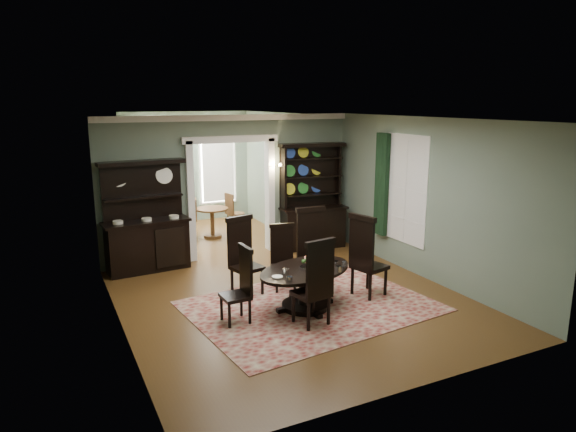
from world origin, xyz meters
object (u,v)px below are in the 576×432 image
(welsh_dresser, at_px, (312,210))
(parlor_table, at_px, (212,218))
(sideboard, at_px, (147,233))
(dining_table, at_px, (305,281))

(welsh_dresser, relative_size, parlor_table, 3.00)
(sideboard, relative_size, parlor_table, 2.75)
(sideboard, relative_size, welsh_dresser, 0.92)
(dining_table, height_order, welsh_dresser, welsh_dresser)
(sideboard, bearing_deg, dining_table, -63.04)
(sideboard, height_order, welsh_dresser, welsh_dresser)
(sideboard, xyz_separation_m, parlor_table, (1.91, 1.81, -0.28))
(dining_table, bearing_deg, sideboard, 101.36)
(welsh_dresser, xyz_separation_m, parlor_table, (-1.79, 1.81, -0.38))
(welsh_dresser, bearing_deg, sideboard, -174.29)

